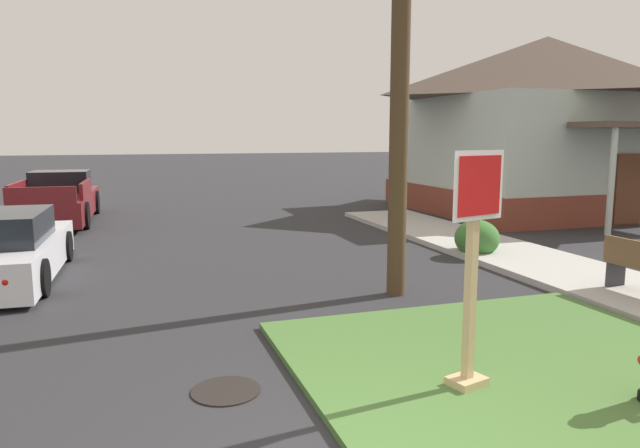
# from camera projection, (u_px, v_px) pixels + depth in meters

# --- Properties ---
(grass_corner_patch) EXTENTS (4.85, 4.57, 0.08)m
(grass_corner_patch) POSITION_uv_depth(u_px,v_px,m) (521.00, 368.00, 6.36)
(grass_corner_patch) COLOR #477033
(grass_corner_patch) RESTS_ON ground
(sidewalk_strip) EXTENTS (2.20, 16.25, 0.12)m
(sidewalk_strip) POSITION_uv_depth(u_px,v_px,m) (544.00, 265.00, 11.29)
(sidewalk_strip) COLOR #B2AFA8
(sidewalk_strip) RESTS_ON ground
(stop_sign) EXTENTS (0.64, 0.37, 2.34)m
(stop_sign) POSITION_uv_depth(u_px,v_px,m) (472.00, 277.00, 5.64)
(stop_sign) COLOR tan
(stop_sign) RESTS_ON grass_corner_patch
(manhole_cover) EXTENTS (0.70, 0.70, 0.02)m
(manhole_cover) POSITION_uv_depth(u_px,v_px,m) (226.00, 391.00, 5.85)
(manhole_cover) COLOR black
(manhole_cover) RESTS_ON ground
(parked_sedan_white) EXTENTS (2.06, 4.57, 1.25)m
(parked_sedan_white) POSITION_uv_depth(u_px,v_px,m) (1.00, 251.00, 10.24)
(parked_sedan_white) COLOR silver
(parked_sedan_white) RESTS_ON ground
(pickup_truck_maroon) EXTENTS (2.14, 5.63, 1.48)m
(pickup_truck_maroon) POSITION_uv_depth(u_px,v_px,m) (58.00, 201.00, 17.32)
(pickup_truck_maroon) COLOR maroon
(pickup_truck_maroon) RESTS_ON ground
(corner_house) EXTENTS (8.63, 9.06, 5.83)m
(corner_house) POSITION_uv_depth(u_px,v_px,m) (543.00, 123.00, 19.72)
(corner_house) COLOR brown
(corner_house) RESTS_ON ground
(shrub_by_curb) EXTENTS (0.94, 0.94, 0.79)m
(shrub_by_curb) POSITION_uv_depth(u_px,v_px,m) (477.00, 238.00, 12.33)
(shrub_by_curb) COLOR #3B7230
(shrub_by_curb) RESTS_ON ground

